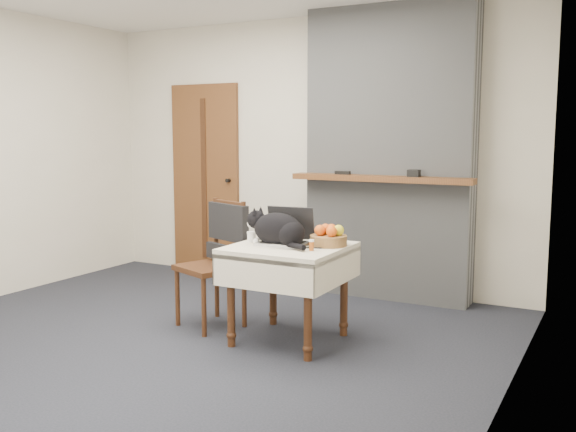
# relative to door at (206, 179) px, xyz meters

# --- Properties ---
(ground) EXTENTS (4.50, 4.50, 0.00)m
(ground) POSITION_rel_door_xyz_m (1.20, -1.97, -1.00)
(ground) COLOR black
(ground) RESTS_ON ground
(room_shell) EXTENTS (4.52, 4.01, 2.61)m
(room_shell) POSITION_rel_door_xyz_m (1.20, -1.51, 0.76)
(room_shell) COLOR beige
(room_shell) RESTS_ON ground
(door) EXTENTS (0.82, 0.10, 2.00)m
(door) POSITION_rel_door_xyz_m (0.00, 0.00, 0.00)
(door) COLOR brown
(door) RESTS_ON ground
(chimney) EXTENTS (1.62, 0.48, 2.60)m
(chimney) POSITION_rel_door_xyz_m (2.10, -0.13, 0.30)
(chimney) COLOR gray
(chimney) RESTS_ON ground
(side_table) EXTENTS (0.78, 0.78, 0.70)m
(side_table) POSITION_rel_door_xyz_m (1.90, -1.67, -0.41)
(side_table) COLOR #3B2010
(side_table) RESTS_ON ground
(laptop) EXTENTS (0.38, 0.33, 0.26)m
(laptop) POSITION_rel_door_xyz_m (1.85, -1.61, -0.23)
(laptop) COLOR #B7B7BC
(laptop) RESTS_ON side_table
(cat) EXTENTS (0.54, 0.27, 0.27)m
(cat) POSITION_rel_door_xyz_m (1.84, -1.71, -0.19)
(cat) COLOR black
(cat) RESTS_ON side_table
(cream_jar) EXTENTS (0.07, 0.07, 0.07)m
(cream_jar) POSITION_rel_door_xyz_m (1.58, -1.66, -0.26)
(cream_jar) COLOR white
(cream_jar) RESTS_ON side_table
(pill_bottle) EXTENTS (0.04, 0.04, 0.08)m
(pill_bottle) POSITION_rel_door_xyz_m (2.13, -1.78, -0.26)
(pill_bottle) COLOR #B05015
(pill_bottle) RESTS_ON side_table
(fruit_basket) EXTENTS (0.26, 0.26, 0.15)m
(fruit_basket) POSITION_rel_door_xyz_m (2.15, -1.54, -0.24)
(fruit_basket) COLOR brown
(fruit_basket) RESTS_ON side_table
(desk_clutter) EXTENTS (0.15, 0.02, 0.01)m
(desk_clutter) POSITION_rel_door_xyz_m (2.11, -1.62, -0.30)
(desk_clutter) COLOR black
(desk_clutter) RESTS_ON side_table
(chair) EXTENTS (0.56, 0.56, 0.98)m
(chair) POSITION_rel_door_xyz_m (1.23, -1.55, -0.38)
(chair) COLOR #3B2010
(chair) RESTS_ON ground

